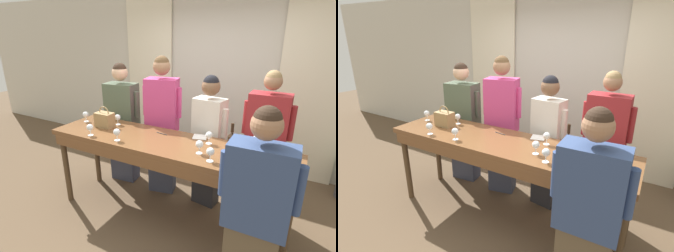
% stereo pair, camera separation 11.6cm
% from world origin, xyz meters
% --- Properties ---
extents(ground_plane, '(18.00, 18.00, 0.00)m').
position_xyz_m(ground_plane, '(0.00, 0.00, 0.00)').
color(ground_plane, brown).
extents(wall_back, '(12.00, 0.06, 2.80)m').
position_xyz_m(wall_back, '(0.00, 1.87, 1.40)').
color(wall_back, beige).
rests_on(wall_back, ground_plane).
extents(curtain_panel_left, '(0.90, 0.03, 2.69)m').
position_xyz_m(curtain_panel_left, '(-1.33, 1.81, 1.34)').
color(curtain_panel_left, '#EFE5C6').
rests_on(curtain_panel_left, ground_plane).
extents(curtain_panel_right, '(0.90, 0.03, 2.69)m').
position_xyz_m(curtain_panel_right, '(1.33, 1.81, 1.34)').
color(curtain_panel_right, '#EFE5C6').
rests_on(curtain_panel_right, ground_plane).
extents(tasting_bar, '(2.76, 0.71, 1.02)m').
position_xyz_m(tasting_bar, '(0.00, -0.02, 0.91)').
color(tasting_bar, brown).
rests_on(tasting_bar, ground_plane).
extents(wine_bottle, '(0.08, 0.08, 0.34)m').
position_xyz_m(wine_bottle, '(0.73, -0.05, 1.14)').
color(wine_bottle, black).
rests_on(wine_bottle, tasting_bar).
extents(handbag, '(0.23, 0.14, 0.26)m').
position_xyz_m(handbag, '(-0.88, 0.04, 1.11)').
color(handbag, '#997A4C').
rests_on(handbag, tasting_bar).
extents(wine_glass_front_left, '(0.08, 0.08, 0.14)m').
position_xyz_m(wine_glass_front_left, '(1.10, -0.28, 1.11)').
color(wine_glass_front_left, white).
rests_on(wine_glass_front_left, tasting_bar).
extents(wine_glass_front_mid, '(0.08, 0.08, 0.14)m').
position_xyz_m(wine_glass_front_mid, '(0.45, 0.16, 1.11)').
color(wine_glass_front_mid, white).
rests_on(wine_glass_front_mid, tasting_bar).
extents(wine_glass_front_right, '(0.08, 0.08, 0.14)m').
position_xyz_m(wine_glass_front_right, '(0.60, -0.22, 1.11)').
color(wine_glass_front_right, white).
rests_on(wine_glass_front_right, tasting_bar).
extents(wine_glass_center_left, '(0.08, 0.08, 0.14)m').
position_xyz_m(wine_glass_center_left, '(-0.83, -0.26, 1.11)').
color(wine_glass_center_left, white).
rests_on(wine_glass_center_left, tasting_bar).
extents(wine_glass_center_mid, '(0.08, 0.08, 0.14)m').
position_xyz_m(wine_glass_center_mid, '(0.88, -0.28, 1.11)').
color(wine_glass_center_mid, white).
rests_on(wine_glass_center_mid, tasting_bar).
extents(wine_glass_center_right, '(0.08, 0.08, 0.14)m').
position_xyz_m(wine_glass_center_right, '(-1.24, 0.08, 1.11)').
color(wine_glass_center_right, white).
rests_on(wine_glass_center_right, tasting_bar).
extents(wine_glass_back_left, '(0.08, 0.08, 0.14)m').
position_xyz_m(wine_glass_back_left, '(-0.79, 0.18, 1.11)').
color(wine_glass_back_left, white).
rests_on(wine_glass_back_left, tasting_bar).
extents(wine_glass_back_mid, '(0.08, 0.08, 0.14)m').
position_xyz_m(wine_glass_back_mid, '(0.45, -0.11, 1.11)').
color(wine_glass_back_mid, white).
rests_on(wine_glass_back_mid, tasting_bar).
extents(wine_glass_back_right, '(0.08, 0.08, 0.14)m').
position_xyz_m(wine_glass_back_right, '(-0.46, -0.24, 1.11)').
color(wine_glass_back_right, white).
rests_on(wine_glass_back_right, tasting_bar).
extents(wine_glass_near_host, '(0.08, 0.08, 0.14)m').
position_xyz_m(wine_glass_near_host, '(0.90, 0.29, 1.11)').
color(wine_glass_near_host, white).
rests_on(wine_glass_near_host, tasting_bar).
extents(wine_glass_by_bottle, '(0.08, 0.08, 0.14)m').
position_xyz_m(wine_glass_by_bottle, '(0.70, 0.13, 1.11)').
color(wine_glass_by_bottle, white).
rests_on(wine_glass_by_bottle, tasting_bar).
extents(wine_glass_by_handbag, '(0.08, 0.08, 0.14)m').
position_xyz_m(wine_glass_by_handbag, '(1.05, -0.17, 1.11)').
color(wine_glass_by_handbag, white).
rests_on(wine_glass_by_handbag, tasting_bar).
extents(napkin, '(0.19, 0.19, 0.00)m').
position_xyz_m(napkin, '(0.29, 0.29, 1.02)').
color(napkin, white).
rests_on(napkin, tasting_bar).
extents(pen, '(0.15, 0.03, 0.01)m').
position_xyz_m(pen, '(-0.14, 0.17, 1.02)').
color(pen, black).
rests_on(pen, tasting_bar).
extents(guest_olive_jacket, '(0.56, 0.31, 1.75)m').
position_xyz_m(guest_olive_jacket, '(-1.00, 0.55, 0.89)').
color(guest_olive_jacket, '#383D51').
rests_on(guest_olive_jacket, ground_plane).
extents(guest_pink_top, '(0.52, 0.34, 1.87)m').
position_xyz_m(guest_pink_top, '(-0.35, 0.55, 0.96)').
color(guest_pink_top, '#383D51').
rests_on(guest_pink_top, ground_plane).
extents(guest_cream_sweater, '(0.48, 0.27, 1.68)m').
position_xyz_m(guest_cream_sweater, '(0.30, 0.55, 0.88)').
color(guest_cream_sweater, '#28282D').
rests_on(guest_cream_sweater, ground_plane).
extents(guest_striped_shirt, '(0.53, 0.24, 1.78)m').
position_xyz_m(guest_striped_shirt, '(0.96, 0.55, 0.90)').
color(guest_striped_shirt, brown).
rests_on(guest_striped_shirt, ground_plane).
extents(host_pouring, '(0.56, 0.24, 1.71)m').
position_xyz_m(host_pouring, '(1.09, -0.64, 0.87)').
color(host_pouring, brown).
rests_on(host_pouring, ground_plane).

